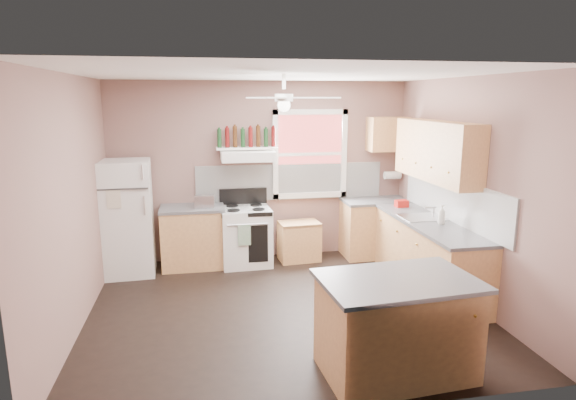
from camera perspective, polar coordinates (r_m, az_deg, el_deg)
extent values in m
plane|color=black|center=(5.86, -0.44, -12.71)|extent=(4.50, 4.50, 0.00)
plane|color=white|center=(5.33, -0.49, 14.72)|extent=(4.50, 4.50, 0.00)
cube|color=#7D5C54|center=(7.40, -3.19, 3.46)|extent=(4.50, 0.05, 2.70)
cube|color=#7D5C54|center=(6.23, 20.60, 1.09)|extent=(0.05, 4.00, 2.70)
cube|color=#7D5C54|center=(5.52, -24.41, -0.55)|extent=(0.05, 4.00, 2.70)
cube|color=white|center=(7.46, 0.30, 2.19)|extent=(2.90, 0.03, 0.55)
cube|color=white|center=(6.50, 18.84, 0.06)|extent=(0.03, 2.60, 0.55)
cube|color=maroon|center=(7.46, 2.58, 5.47)|extent=(1.00, 0.02, 1.20)
cube|color=white|center=(7.43, 2.63, 5.45)|extent=(1.16, 0.07, 1.36)
cube|color=white|center=(7.07, -18.52, -2.03)|extent=(0.72, 0.70, 1.62)
cube|color=#AE7848|center=(7.23, -11.16, -4.44)|extent=(0.90, 0.60, 0.86)
cube|color=#4C4C4F|center=(7.12, -11.30, -0.96)|extent=(0.92, 0.62, 0.04)
cube|color=silver|center=(7.02, -9.86, -0.16)|extent=(0.29, 0.18, 0.18)
cube|color=white|center=(7.21, -5.03, -4.30)|extent=(0.74, 0.66, 0.86)
cube|color=white|center=(7.07, -4.78, 5.24)|extent=(0.78, 0.50, 0.14)
cube|color=white|center=(7.18, -4.89, 6.14)|extent=(0.90, 0.26, 0.03)
cube|color=#AE7848|center=(7.38, 1.33, -4.90)|extent=(0.63, 0.45, 0.60)
cube|color=#AE7848|center=(7.70, 10.25, -3.37)|extent=(1.00, 0.60, 0.86)
cube|color=#AE7848|center=(6.56, 16.21, -6.41)|extent=(0.60, 2.20, 0.86)
cube|color=#4C4C4F|center=(7.60, 10.38, -0.10)|extent=(1.02, 0.62, 0.04)
cube|color=#4C4C4F|center=(6.43, 16.37, -2.61)|extent=(0.62, 2.22, 0.04)
cube|color=silver|center=(6.60, 15.60, -2.06)|extent=(0.55, 0.45, 0.03)
cylinder|color=silver|center=(6.65, 16.88, -1.36)|extent=(0.03, 0.03, 0.14)
cube|color=#AE7848|center=(6.51, 17.15, 5.59)|extent=(0.33, 1.80, 0.76)
cube|color=#AE7848|center=(7.65, 11.74, 7.65)|extent=(0.60, 0.33, 0.52)
cylinder|color=white|center=(7.80, 12.27, 2.89)|extent=(0.26, 0.12, 0.12)
cube|color=#AE7848|center=(4.55, 12.69, -14.61)|extent=(1.34, 0.91, 0.86)
cube|color=#4C4C4F|center=(4.37, 12.96, -9.32)|extent=(1.42, 0.99, 0.04)
cylinder|color=white|center=(5.32, -0.48, 12.03)|extent=(0.20, 0.20, 0.08)
imported|color=silver|center=(6.29, 17.76, -1.67)|extent=(0.12, 0.12, 0.24)
cube|color=#B8160F|center=(7.15, 13.32, -0.41)|extent=(0.19, 0.13, 0.10)
cylinder|color=#143819|center=(7.14, -8.14, 7.24)|extent=(0.06, 0.06, 0.27)
cylinder|color=#590F0F|center=(7.14, -7.22, 7.35)|extent=(0.06, 0.06, 0.29)
cylinder|color=#3F230F|center=(7.15, -6.30, 7.46)|extent=(0.06, 0.06, 0.31)
cylinder|color=#143819|center=(7.16, -5.37, 7.33)|extent=(0.06, 0.06, 0.27)
cylinder|color=#590F0F|center=(7.17, -4.46, 7.43)|extent=(0.06, 0.06, 0.29)
cylinder|color=#3F230F|center=(7.18, -3.55, 7.53)|extent=(0.06, 0.06, 0.31)
cylinder|color=#143819|center=(7.20, -2.63, 7.39)|extent=(0.06, 0.06, 0.27)
cylinder|color=#590F0F|center=(7.21, -1.73, 7.49)|extent=(0.06, 0.06, 0.29)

